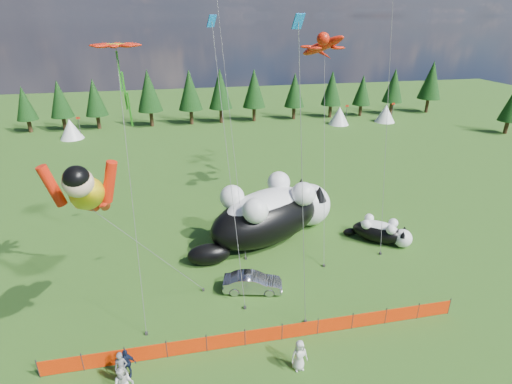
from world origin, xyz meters
TOP-DOWN VIEW (x-y plane):
  - ground at (0.00, 0.00)m, footprint 160.00×160.00m
  - safety_fence at (0.00, -3.00)m, footprint 22.06×0.06m
  - tree_line at (0.00, 45.00)m, footprint 90.00×4.00m
  - festival_tents at (11.00, 40.00)m, footprint 50.00×3.20m
  - cat_large at (3.04, 7.52)m, footprint 12.08×8.32m
  - cat_small at (11.04, 5.29)m, footprint 4.45×3.79m
  - car at (0.28, 1.39)m, footprint 3.88×2.08m
  - spectator_a at (-7.05, -4.06)m, footprint 0.68×0.50m
  - spectator_c at (-6.87, -3.74)m, footprint 1.00×0.63m
  - spectator_e at (1.32, -5.01)m, footprint 0.87×0.60m
  - superhero_kite at (-7.90, -0.80)m, footprint 8.19×6.22m
  - gecko_kite at (8.95, 14.78)m, footprint 6.36×15.60m
  - flower_kite at (-6.16, 2.69)m, footprint 3.12×5.49m
  - diamond_kite_a at (-1.01, 6.50)m, footprint 1.11×7.48m
  - diamond_kite_c at (1.98, -0.82)m, footprint 1.26×1.60m

SIDE VIEW (x-z plane):
  - ground at x=0.00m, z-range 0.00..0.00m
  - safety_fence at x=0.00m, z-range -0.05..1.05m
  - car at x=0.28m, z-range 0.00..1.21m
  - spectator_c at x=-6.87m, z-range 0.00..1.59m
  - spectator_e at x=1.32m, z-range 0.00..1.70m
  - spectator_a at x=-7.05m, z-range 0.00..1.72m
  - cat_small at x=11.04m, z-range -0.05..1.83m
  - festival_tents at x=11.00m, z-range 0.00..2.80m
  - cat_large at x=3.04m, z-range -0.12..4.55m
  - tree_line at x=0.00m, z-range 0.00..8.00m
  - superhero_kite at x=-7.90m, z-range 2.63..14.21m
  - gecko_kite at x=8.95m, z-range 4.51..22.70m
  - flower_kite at x=-6.16m, z-range 6.94..21.89m
  - diamond_kite_c at x=1.98m, z-range 6.50..22.86m
  - diamond_kite_a at x=-1.01m, z-range 6.26..23.27m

